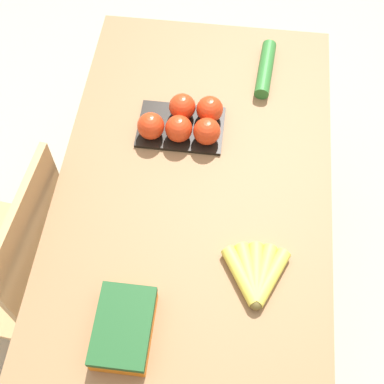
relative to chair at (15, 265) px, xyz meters
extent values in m
plane|color=#B7A88E|center=(0.12, -0.53, -0.46)|extent=(12.00, 12.00, 0.00)
cube|color=olive|center=(0.12, -0.53, 0.31)|extent=(1.30, 0.72, 0.03)
cylinder|color=olive|center=(0.71, -0.83, -0.08)|extent=(0.06, 0.06, 0.75)
cylinder|color=olive|center=(0.71, -0.23, -0.08)|extent=(0.06, 0.06, 0.75)
cube|color=tan|center=(-0.01, -0.12, 0.20)|extent=(0.39, 0.06, 0.43)
cylinder|color=tan|center=(0.17, -0.12, -0.25)|extent=(0.04, 0.04, 0.42)
cylinder|color=tan|center=(-0.19, -0.09, -0.25)|extent=(0.04, 0.04, 0.42)
sphere|color=brown|center=(-0.15, -0.71, 0.34)|extent=(0.03, 0.03, 0.03)
cylinder|color=#DBCC47|center=(-0.09, -0.74, 0.34)|extent=(0.15, 0.09, 0.04)
cylinder|color=#DBCC47|center=(-0.08, -0.73, 0.34)|extent=(0.15, 0.06, 0.04)
cylinder|color=#DBCC47|center=(-0.08, -0.71, 0.34)|extent=(0.15, 0.04, 0.04)
cylinder|color=#DBCC47|center=(-0.08, -0.69, 0.34)|extent=(0.15, 0.08, 0.04)
cylinder|color=#DBCC47|center=(-0.09, -0.67, 0.34)|extent=(0.15, 0.11, 0.04)
cube|color=black|center=(0.34, -0.47, 0.33)|extent=(0.16, 0.24, 0.01)
sphere|color=red|center=(0.30, -0.55, 0.37)|extent=(0.07, 0.07, 0.07)
sphere|color=red|center=(0.38, -0.55, 0.37)|extent=(0.07, 0.07, 0.07)
sphere|color=red|center=(0.30, -0.47, 0.37)|extent=(0.07, 0.07, 0.07)
sphere|color=red|center=(0.38, -0.47, 0.37)|extent=(0.07, 0.07, 0.07)
sphere|color=red|center=(0.30, -0.40, 0.37)|extent=(0.07, 0.07, 0.07)
cube|color=orange|center=(-0.25, -0.42, 0.35)|extent=(0.18, 0.12, 0.06)
cube|color=#19471E|center=(-0.25, -0.42, 0.37)|extent=(0.19, 0.12, 0.02)
cylinder|color=#2D702D|center=(0.57, -0.70, 0.34)|extent=(0.21, 0.06, 0.04)
camera|label=1|loc=(-0.57, -0.61, 1.52)|focal=50.00mm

